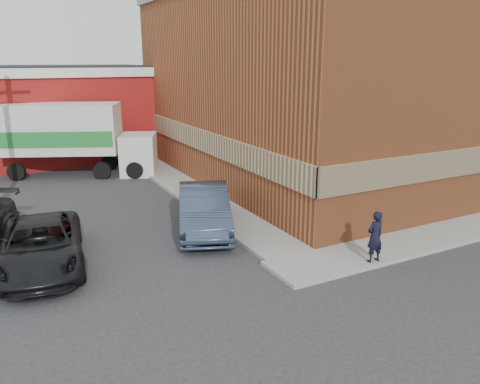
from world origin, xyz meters
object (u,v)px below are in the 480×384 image
brick_building (324,84)px  sedan (204,209)px  box_truck (76,134)px  man (375,237)px  warehouse (13,114)px  suv_a (41,246)px

brick_building → sedan: brick_building is taller
box_truck → man: bearing=-46.2°
sedan → box_truck: (-2.53, 10.87, 1.36)m
man → box_truck: box_truck is taller
sedan → warehouse: bearing=128.2°
sedan → box_truck: box_truck is taller
brick_building → warehouse: (-14.50, 11.00, -1.87)m
brick_building → man: (-6.01, -10.55, -3.78)m
suv_a → box_truck: (2.95, 11.53, 1.47)m
suv_a → box_truck: size_ratio=0.64×
warehouse → man: warehouse is taller
brick_building → box_truck: 13.23m
man → suv_a: bearing=-27.0°
brick_building → box_truck: bearing=155.6°
brick_building → warehouse: size_ratio=1.12×
box_truck → warehouse: bearing=139.1°
warehouse → suv_a: size_ratio=3.25×
man → box_truck: (-5.82, 15.92, 1.26)m
warehouse → suv_a: bearing=-90.9°
brick_building → man: size_ratio=11.61×
warehouse → box_truck: 6.27m
brick_building → suv_a: bearing=-157.4°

